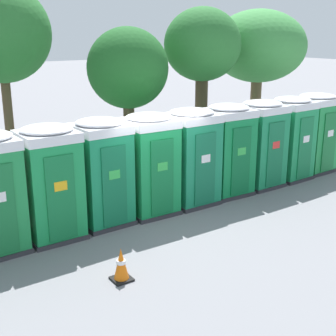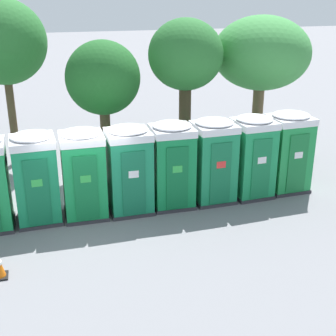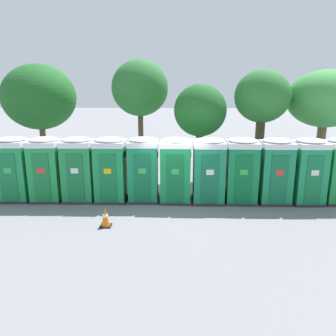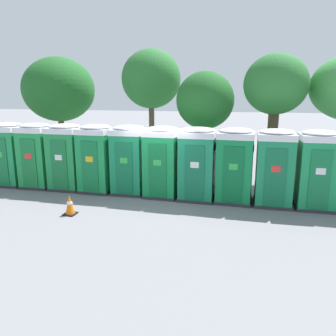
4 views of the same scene
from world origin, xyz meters
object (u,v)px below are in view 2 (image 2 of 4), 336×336
object	(u,v)px
portapotty_4	(36,177)
street_tree_2	(261,54)
portapotty_6	(129,169)
street_tree_4	(3,43)
portapotty_7	(172,164)
portapotty_10	(288,151)
street_tree_0	(103,79)
portapotty_9	(252,156)
portapotty_5	(84,173)
portapotty_8	(213,160)
street_tree_1	(186,57)

from	to	relation	value
portapotty_4	street_tree_2	size ratio (longest dim) A/B	0.49
portapotty_6	street_tree_4	size ratio (longest dim) A/B	0.44
portapotty_7	portapotty_10	xyz separation A→B (m)	(3.83, 0.12, -0.00)
portapotty_6	street_tree_4	world-z (taller)	street_tree_4
portapotty_7	street_tree_0	world-z (taller)	street_tree_0
portapotty_9	portapotty_10	distance (m)	1.28
portapotty_10	street_tree_0	xyz separation A→B (m)	(-5.31, 2.73, 2.05)
portapotty_6	street_tree_0	distance (m)	3.55
portapotty_5	portapotty_8	world-z (taller)	same
portapotty_6	street_tree_4	bearing A→B (deg)	122.81
street_tree_0	street_tree_1	bearing A→B (deg)	-0.32
portapotty_8	portapotty_7	bearing A→B (deg)	179.81
portapotty_5	portapotty_7	size ratio (longest dim) A/B	1.00
portapotty_4	portapotty_10	bearing A→B (deg)	0.55
street_tree_1	street_tree_2	xyz separation A→B (m)	(3.03, 0.51, -0.07)
portapotty_6	portapotty_10	xyz separation A→B (m)	(5.10, 0.16, -0.00)
portapotty_9	portapotty_6	bearing A→B (deg)	-179.22
portapotty_5	portapotty_6	xyz separation A→B (m)	(1.28, -0.02, -0.00)
portapotty_10	portapotty_9	bearing A→B (deg)	-175.21
portapotty_5	street_tree_4	distance (m)	6.15
portapotty_4	portapotty_5	bearing A→B (deg)	-2.75
portapotty_4	portapotty_8	xyz separation A→B (m)	(5.10, -0.05, -0.00)
portapotty_7	street_tree_2	xyz separation A→B (m)	(4.32, 3.35, 2.57)
portapotty_6	street_tree_2	bearing A→B (deg)	31.19
portapotty_8	street_tree_1	size ratio (longest dim) A/B	0.49
portapotty_8	street_tree_4	distance (m)	8.20
portapotty_8	street_tree_0	world-z (taller)	street_tree_0
portapotty_4	portapotty_6	xyz separation A→B (m)	(2.55, -0.09, -0.00)
portapotty_6	portapotty_7	xyz separation A→B (m)	(1.27, 0.04, 0.00)
portapotty_8	portapotty_9	world-z (taller)	same
portapotty_6	street_tree_1	world-z (taller)	street_tree_1
portapotty_5	street_tree_1	distance (m)	5.46
portapotty_6	portapotty_9	xyz separation A→B (m)	(3.83, 0.05, 0.00)
portapotty_5	street_tree_4	size ratio (longest dim) A/B	0.44
portapotty_5	portapotty_4	bearing A→B (deg)	177.25
portapotty_8	street_tree_0	distance (m)	4.47
street_tree_0	portapotty_8	bearing A→B (deg)	-45.93
street_tree_4	street_tree_0	bearing A→B (deg)	-34.97
portapotty_6	portapotty_4	bearing A→B (deg)	178.07
street_tree_2	street_tree_4	world-z (taller)	street_tree_4
portapotty_9	street_tree_1	bearing A→B (deg)	114.06
portapotty_5	portapotty_9	distance (m)	5.10
portapotty_5	street_tree_1	size ratio (longest dim) A/B	0.49
street_tree_1	portapotty_9	bearing A→B (deg)	-65.94
portapotty_4	street_tree_0	size ratio (longest dim) A/B	0.56
portapotty_10	street_tree_2	distance (m)	4.15
portapotty_4	street_tree_2	distance (m)	9.16
portapotty_7	portapotty_6	bearing A→B (deg)	-178.16
street_tree_0	street_tree_1	xyz separation A→B (m)	(2.78, -0.02, 0.59)
street_tree_1	street_tree_0	bearing A→B (deg)	179.68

